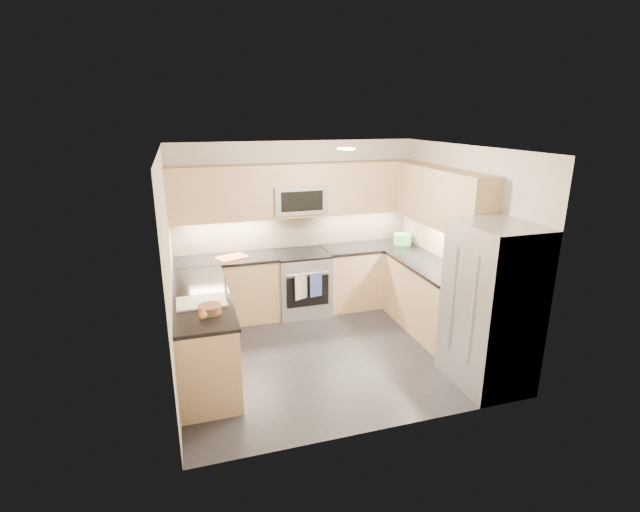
{
  "coord_description": "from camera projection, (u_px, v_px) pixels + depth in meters",
  "views": [
    {
      "loc": [
        -1.63,
        -4.98,
        2.86
      ],
      "look_at": [
        0.0,
        0.35,
        1.15
      ],
      "focal_mm": 26.0,
      "sensor_mm": 36.0,
      "label": 1
    }
  ],
  "objects": [
    {
      "name": "base_cab_peninsula",
      "position": [
        204.0,
        334.0,
        5.29
      ],
      "size": [
        0.6,
        2.0,
        0.9
      ],
      "primitive_type": "cube",
      "color": "tan",
      "rests_on": "floor"
    },
    {
      "name": "oven_door_glass",
      "position": [
        308.0,
        291.0,
        6.58
      ],
      "size": [
        0.62,
        0.02,
        0.45
      ],
      "primitive_type": "cube",
      "color": "black",
      "rests_on": "gas_range"
    },
    {
      "name": "wall_right",
      "position": [
        461.0,
        244.0,
        5.98
      ],
      "size": [
        0.02,
        3.2,
        2.5
      ],
      "primitive_type": "cube",
      "color": "beige",
      "rests_on": "floor"
    },
    {
      "name": "countertop_back_right",
      "position": [
        370.0,
        247.0,
        7.07
      ],
      "size": [
        1.42,
        0.63,
        0.04
      ],
      "primitive_type": "cube",
      "color": "black",
      "rests_on": "base_cab_back_right"
    },
    {
      "name": "countertop_peninsula",
      "position": [
        201.0,
        296.0,
        5.15
      ],
      "size": [
        0.63,
        2.0,
        0.04
      ],
      "primitive_type": "cube",
      "color": "black",
      "rests_on": "base_cab_peninsula"
    },
    {
      "name": "gas_range",
      "position": [
        302.0,
        283.0,
        6.88
      ],
      "size": [
        0.76,
        0.65,
        0.91
      ],
      "primitive_type": "cube",
      "color": "#A1A4A9",
      "rests_on": "floor"
    },
    {
      "name": "countertop_right",
      "position": [
        433.0,
        267.0,
        6.13
      ],
      "size": [
        0.63,
        1.7,
        0.04
      ],
      "primitive_type": "cube",
      "color": "black",
      "rests_on": "base_cab_right"
    },
    {
      "name": "refrigerator",
      "position": [
        491.0,
        306.0,
        4.94
      ],
      "size": [
        0.7,
        0.9,
        1.8
      ],
      "primitive_type": "cube",
      "color": "#A5A9AD",
      "rests_on": "floor"
    },
    {
      "name": "ceiling",
      "position": [
        329.0,
        148.0,
        5.11
      ],
      "size": [
        3.6,
        3.2,
        0.02
      ],
      "primitive_type": "cube",
      "color": "beige",
      "rests_on": "wall_back"
    },
    {
      "name": "microwave",
      "position": [
        299.0,
        199.0,
        6.63
      ],
      "size": [
        0.76,
        0.4,
        0.4
      ],
      "primitive_type": "cube",
      "color": "#95979C",
      "rests_on": "upper_cab_back"
    },
    {
      "name": "upper_cab_right",
      "position": [
        441.0,
        197.0,
        6.02
      ],
      "size": [
        0.35,
        1.95,
        0.75
      ],
      "primitive_type": "cube",
      "color": "tan",
      "rests_on": "wall_right"
    },
    {
      "name": "wall_front",
      "position": [
        386.0,
        308.0,
        4.02
      ],
      "size": [
        3.6,
        0.02,
        2.5
      ],
      "primitive_type": "cube",
      "color": "beige",
      "rests_on": "floor"
    },
    {
      "name": "sink_basin",
      "position": [
        202.0,
        308.0,
        4.94
      ],
      "size": [
        0.52,
        0.38,
        0.16
      ],
      "primitive_type": "cube",
      "color": "white",
      "rests_on": "base_cab_peninsula"
    },
    {
      "name": "fridge_handle_left",
      "position": [
        471.0,
        313.0,
        4.65
      ],
      "size": [
        0.02,
        0.02,
        1.2
      ],
      "primitive_type": "cylinder",
      "color": "#B2B5BA",
      "rests_on": "refrigerator"
    },
    {
      "name": "backsplash_right",
      "position": [
        442.0,
        240.0,
        6.41
      ],
      "size": [
        0.01,
        2.3,
        0.51
      ],
      "primitive_type": "cube",
      "color": "tan",
      "rests_on": "wall_right"
    },
    {
      "name": "microwave_door",
      "position": [
        302.0,
        201.0,
        6.44
      ],
      "size": [
        0.6,
        0.01,
        0.28
      ],
      "primitive_type": "cube",
      "color": "black",
      "rests_on": "microwave"
    },
    {
      "name": "fruit_pear",
      "position": [
        204.0,
        315.0,
        4.33
      ],
      "size": [
        0.07,
        0.07,
        0.07
      ],
      "primitive_type": "sphere",
      "color": "#55A044",
      "rests_on": "fruit_basket"
    },
    {
      "name": "range_cooktop",
      "position": [
        301.0,
        254.0,
        6.74
      ],
      "size": [
        0.76,
        0.65,
        0.03
      ],
      "primitive_type": "cube",
      "color": "black",
      "rests_on": "gas_range"
    },
    {
      "name": "wall_left",
      "position": [
        170.0,
        271.0,
        4.97
      ],
      "size": [
        0.02,
        3.2,
        2.5
      ],
      "primitive_type": "cube",
      "color": "beige",
      "rests_on": "floor"
    },
    {
      "name": "base_cab_back_left",
      "position": [
        227.0,
        291.0,
        6.6
      ],
      "size": [
        1.42,
        0.6,
        0.9
      ],
      "primitive_type": "cube",
      "color": "tan",
      "rests_on": "floor"
    },
    {
      "name": "base_cab_right",
      "position": [
        430.0,
        300.0,
        6.27
      ],
      "size": [
        0.6,
        1.7,
        0.9
      ],
      "primitive_type": "cube",
      "color": "tan",
      "rests_on": "floor"
    },
    {
      "name": "fruit_orange",
      "position": [
        202.0,
        316.0,
        4.32
      ],
      "size": [
        0.06,
        0.06,
        0.06
      ],
      "primitive_type": "sphere",
      "color": "orange",
      "rests_on": "fruit_basket"
    },
    {
      "name": "oven_handle",
      "position": [
        308.0,
        274.0,
        6.48
      ],
      "size": [
        0.6,
        0.02,
        0.02
      ],
      "primitive_type": "cylinder",
      "rotation": [
        0.0,
        1.57,
        0.0
      ],
      "color": "#B2B5BA",
      "rests_on": "gas_range"
    },
    {
      "name": "fruit_basket",
      "position": [
        210.0,
        309.0,
        4.66
      ],
      "size": [
        0.28,
        0.28,
        0.08
      ],
      "primitive_type": "cylinder",
      "rotation": [
        0.0,
        0.0,
        -0.25
      ],
      "color": "#926044",
      "rests_on": "countertop_peninsula"
    },
    {
      "name": "base_cab_back_right",
      "position": [
        369.0,
        276.0,
        7.21
      ],
      "size": [
        1.42,
        0.6,
        0.9
      ],
      "primitive_type": "cube",
      "color": "tan",
      "rests_on": "floor"
    },
    {
      "name": "utensil_bowl",
      "position": [
        402.0,
        239.0,
        7.13
      ],
      "size": [
        0.32,
        0.32,
        0.16
      ],
      "primitive_type": "cylinder",
      "rotation": [
        0.0,
        0.0,
        -0.18
      ],
      "color": "#4AAD4E",
      "rests_on": "countertop_back_right"
    },
    {
      "name": "cutting_board",
      "position": [
        232.0,
        257.0,
        6.47
      ],
      "size": [
        0.49,
        0.43,
        0.01
      ],
      "primitive_type": "cube",
      "rotation": [
        0.0,
        0.0,
        0.42
      ],
      "color": "#D54E14",
      "rests_on": "countertop_back_left"
    },
    {
      "name": "fruit_apple",
      "position": [
        203.0,
        313.0,
        4.39
      ],
      "size": [
        0.07,
        0.07,
        0.07
      ],
      "primitive_type": "sphere",
      "color": "red",
      "rests_on": "fruit_basket"
    },
    {
      "name": "wall_back",
      "position": [
        296.0,
        226.0,
        6.94
      ],
      "size": [
        3.6,
        0.02,
        2.5
      ],
      "primitive_type": "cube",
      "color": "beige",
      "rests_on": "floor"
    },
    {
      "name": "backsplash_back",
      "position": [
        296.0,
        230.0,
        6.95
      ],
      "size": [
        3.6,
        0.01,
        0.51
      ],
      "primitive_type": "cube",
      "color": "tan",
      "rests_on": "wall_back"
    },
    {
      "name": "fridge_handle_right",
      "position": [
        452.0,
        299.0,
        4.98
      ],
      "size": [
        0.02,
        0.02,
        1.2
      ],
      "primitive_type": "cylinder",
      "color": "#B2B5BA",
      "rests_on": "refrigerator"
    },
    {
      "name": "dish_towel_blue",
      "position": [
        316.0,
        285.0,
        6.54
      ],
      "size": [
        0.19,
        0.05,
        0.35
      ],
      "primitive_type": "cube",
      "rotation": [
        0.0,
        0.0,
        0.19
      ],
      "color": "#33428C",
      "rests_on": "oven_handle"
    },
    {
      "name": "countertop_back_left",
      "position": [
        225.0,
        259.0,
        6.46
      ],
      "size": [
        1.42,
        0.63,
        0.04
      ],
      "primitive_type": "cube",
      "color": "black",
      "rests_on": "base_cab_back_left"
    },
    {
      "name": "faucet",
      "position": [
        226.0,
        288.0,
        4.95
      ],
      "size": [
        0.03,
        0.03,
        0.28
      ],
      "primitive_type": "cylinder",
      "color": "silver",
      "rests_on": "countertop_peninsula"
    },
    {
      "name": "upper_cab_back",
      "position": [
        298.0,
        190.0,
        6.61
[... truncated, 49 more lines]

